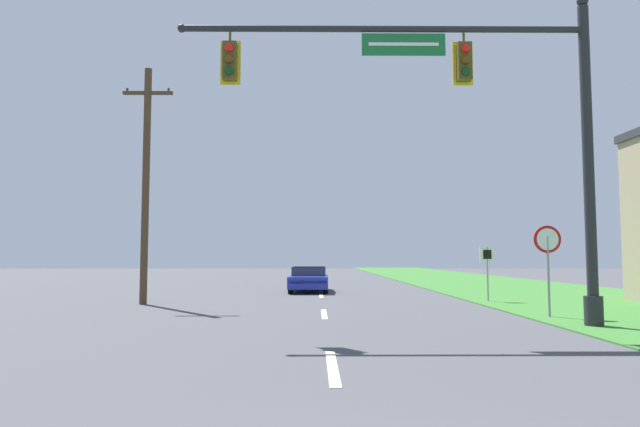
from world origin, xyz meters
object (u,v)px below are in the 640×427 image
(car_ahead, at_px, (309,279))
(stop_sign, at_px, (548,250))
(signal_mast, at_px, (486,120))
(route_sign_post, at_px, (487,261))
(utility_pole_near, at_px, (146,181))

(car_ahead, xyz_separation_m, stop_sign, (6.75, -12.00, 1.26))
(signal_mast, xyz_separation_m, car_ahead, (-4.48, 14.06, -4.41))
(route_sign_post, bearing_deg, utility_pole_near, -175.87)
(car_ahead, bearing_deg, utility_pole_near, -128.22)
(car_ahead, distance_m, utility_pole_near, 10.12)
(utility_pole_near, bearing_deg, signal_mast, -33.10)
(route_sign_post, xyz_separation_m, utility_pole_near, (-12.54, -0.91, 2.89))
(signal_mast, distance_m, utility_pole_near, 12.29)
(car_ahead, bearing_deg, route_sign_post, -43.77)
(stop_sign, relative_size, route_sign_post, 1.23)
(stop_sign, bearing_deg, utility_pole_near, 159.70)
(stop_sign, xyz_separation_m, route_sign_post, (-0.01, 5.55, -0.34))
(route_sign_post, bearing_deg, stop_sign, -89.93)
(car_ahead, distance_m, stop_sign, 13.83)
(car_ahead, bearing_deg, stop_sign, -60.66)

